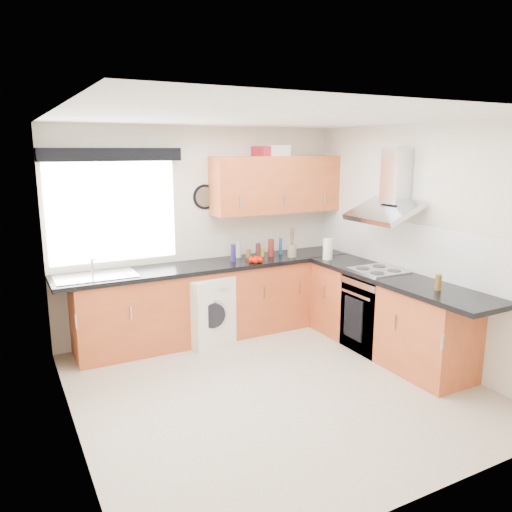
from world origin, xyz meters
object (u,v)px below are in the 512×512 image
extractor_hood (389,193)px  upper_cabinets (276,185)px  washing_machine (204,309)px  oven (376,312)px

extractor_hood → upper_cabinets: 1.48m
upper_cabinets → washing_machine: size_ratio=2.13×
washing_machine → extractor_hood: bearing=-46.2°
oven → washing_machine: oven is taller
upper_cabinets → oven: bearing=-67.5°
extractor_hood → washing_machine: size_ratio=0.98×
washing_machine → oven: bearing=-47.7°
upper_cabinets → washing_machine: 1.80m
oven → extractor_hood: extractor_hood is taller
upper_cabinets → extractor_hood: bearing=-63.9°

